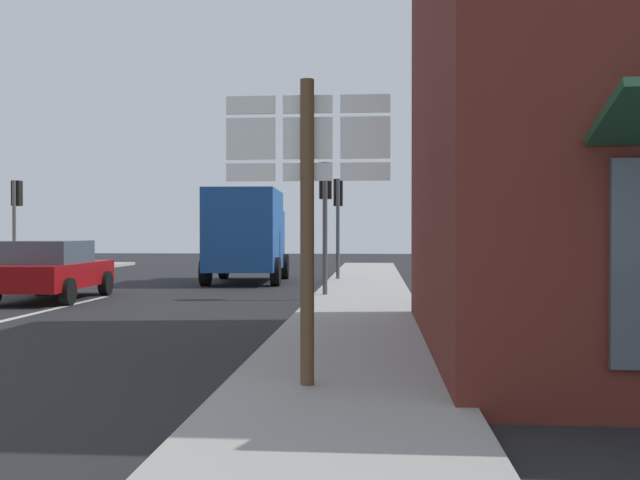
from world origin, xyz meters
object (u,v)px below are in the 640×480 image
(sedan_far, at_px, (52,269))
(traffic_light_far_right, at_px, (338,206))
(traffic_light_near_right, at_px, (325,198))
(traffic_light_far_left, at_px, (16,206))
(delivery_truck, at_px, (247,233))
(route_sign_post, at_px, (307,199))

(sedan_far, bearing_deg, traffic_light_far_right, 45.11)
(traffic_light_far_right, height_order, traffic_light_near_right, traffic_light_far_right)
(traffic_light_far_left, bearing_deg, delivery_truck, -6.20)
(route_sign_post, bearing_deg, traffic_light_near_right, 93.04)
(traffic_light_far_right, relative_size, traffic_light_near_right, 1.01)
(sedan_far, relative_size, route_sign_post, 1.34)
(route_sign_post, relative_size, traffic_light_far_left, 0.91)
(sedan_far, xyz_separation_m, traffic_light_far_right, (6.72, 6.74, 1.80))
(route_sign_post, xyz_separation_m, traffic_light_far_right, (-0.56, 16.52, 0.56))
(sedan_far, bearing_deg, traffic_light_far_left, 122.92)
(delivery_truck, bearing_deg, sedan_far, -119.72)
(traffic_light_near_right, xyz_separation_m, traffic_light_far_left, (-11.49, 6.66, 0.08))
(delivery_truck, xyz_separation_m, route_sign_post, (3.59, -16.24, 0.35))
(delivery_truck, xyz_separation_m, traffic_light_far_right, (3.03, 0.28, 0.91))
(delivery_truck, relative_size, traffic_light_far_left, 1.45)
(traffic_light_near_right, height_order, traffic_light_far_left, traffic_light_far_left)
(route_sign_post, bearing_deg, traffic_light_far_right, 91.93)
(traffic_light_near_right, bearing_deg, route_sign_post, -86.96)
(sedan_far, distance_m, traffic_light_far_right, 9.69)
(traffic_light_far_right, distance_m, traffic_light_near_right, 6.03)
(route_sign_post, xyz_separation_m, traffic_light_near_right, (-0.56, 10.50, 0.52))
(sedan_far, bearing_deg, traffic_light_near_right, 6.07)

